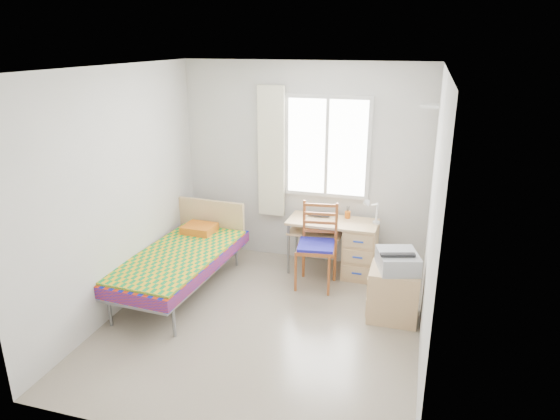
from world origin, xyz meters
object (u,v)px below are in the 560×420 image
at_px(desk, 355,247).
at_px(chair, 318,241).
at_px(printer, 398,260).
at_px(bed, 182,257).
at_px(cabinet, 393,293).

distance_m(desk, chair, 0.59).
xyz_separation_m(desk, chair, (-0.39, -0.39, 0.19)).
xyz_separation_m(chair, printer, (0.96, -0.52, 0.10)).
bearing_deg(printer, chair, 135.22).
distance_m(bed, printer, 2.47).
xyz_separation_m(chair, cabinet, (0.94, -0.53, -0.29)).
relative_size(bed, chair, 1.98).
bearing_deg(chair, bed, -166.41).
relative_size(desk, cabinet, 1.98).
relative_size(bed, printer, 3.70).
distance_m(desk, cabinet, 1.08).
bearing_deg(bed, chair, 24.84).
height_order(desk, chair, chair).
bearing_deg(bed, printer, 5.08).
height_order(desk, printer, printer).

